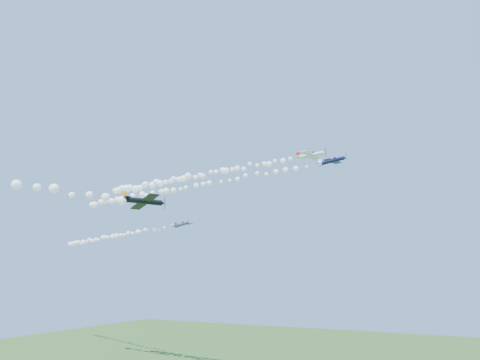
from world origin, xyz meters
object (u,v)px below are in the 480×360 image
at_px(plane_white, 311,155).
at_px(plane_black, 144,201).
at_px(plane_grey, 182,224).
at_px(plane_navy, 332,161).

relative_size(plane_white, plane_black, 1.06).
xyz_separation_m(plane_grey, plane_black, (24.63, -46.46, -3.16)).
relative_size(plane_navy, plane_grey, 1.03).
bearing_deg(plane_black, plane_grey, 55.95).
height_order(plane_white, plane_black, plane_white).
bearing_deg(plane_grey, plane_navy, 5.53).
bearing_deg(plane_white, plane_navy, -28.53).
relative_size(plane_navy, plane_black, 0.95).
xyz_separation_m(plane_white, plane_grey, (-40.73, 8.25, -12.78)).
xyz_separation_m(plane_navy, plane_grey, (-46.52, 12.37, -9.57)).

